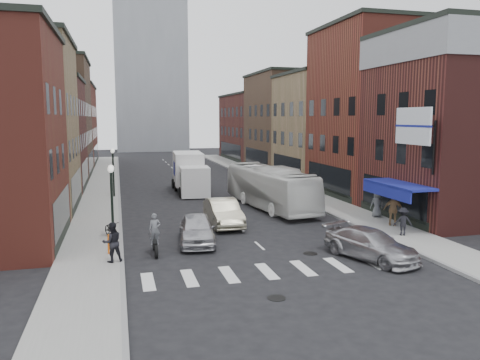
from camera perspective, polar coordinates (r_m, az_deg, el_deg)
name	(u,v)px	position (r m, az deg, el deg)	size (l,w,h in m)	color
ground	(265,251)	(23.78, 3.11, -8.64)	(160.00, 160.00, 0.00)	black
sidewalk_left	(102,191)	(44.24, -16.48, -1.25)	(3.00, 74.00, 0.15)	gray
sidewalk_right	(279,184)	(46.86, 4.76, -0.48)	(3.00, 74.00, 0.15)	gray
curb_left	(119,191)	(44.22, -14.54, -1.28)	(0.20, 74.00, 0.16)	gray
curb_right	(265,185)	(46.40, 3.01, -0.64)	(0.20, 74.00, 0.16)	gray
crosswalk_stripes	(286,270)	(21.08, 5.66, -10.82)	(12.00, 2.20, 0.01)	silver
bldg_left_mid_b	(25,134)	(46.43, -24.72, 5.07)	(10.30, 10.20, 10.30)	#481C19
bldg_left_far_a	(43,118)	(57.27, -22.92, 7.02)	(10.30, 12.20, 13.30)	brown
bldg_left_far_b	(58,125)	(71.17, -21.31, 6.29)	(10.30, 16.20, 11.30)	maroon
bldg_right_corner	(462,125)	(34.25, 25.43, 6.05)	(10.30, 9.20, 12.30)	#481C19
bldg_right_mid_a	(383,112)	(41.97, 17.08, 7.96)	(10.30, 10.20, 14.30)	maroon
bldg_right_mid_b	(331,127)	(50.76, 11.04, 6.34)	(10.30, 10.20, 11.30)	#927A50
bldg_right_far_a	(293,122)	(60.85, 6.52, 7.09)	(10.30, 12.20, 12.30)	brown
bldg_right_far_b	(261,127)	(74.09, 2.56, 6.44)	(10.30, 16.20, 10.30)	#481C19
awning_blue	(396,186)	(29.29, 18.45, -0.67)	(1.80, 5.00, 0.78)	navy
billboard_sign	(414,127)	(27.17, 20.48, 6.05)	(1.52, 3.00, 3.70)	black
distant_tower	(149,27)	(101.64, -11.08, 17.87)	(14.00, 14.00, 50.00)	#9399A0
streetlamp_near	(112,188)	(25.99, -15.39, -0.93)	(0.32, 1.22, 4.11)	black
streetlamp_far	(113,163)	(39.90, -15.22, 1.97)	(0.32, 1.22, 4.11)	black
bike_rack	(109,244)	(23.82, -15.73, -7.52)	(0.08, 0.68, 0.80)	#D8590C
box_truck	(190,173)	(41.92, -6.14, 0.83)	(2.81, 8.20, 3.51)	silver
motorcycle_rider	(155,235)	(23.31, -10.33, -6.65)	(0.59, 2.01, 2.05)	black
transit_bus	(270,187)	(34.58, 3.66, -0.88)	(2.61, 11.17, 3.11)	silver
sedan_left_near	(197,229)	(25.05, -5.30, -5.97)	(1.84, 4.57, 1.56)	#B8B7BC
sedan_left_far	(223,212)	(29.05, -2.05, -3.98)	(1.73, 4.95, 1.63)	beige
curb_car	(371,244)	(23.12, 15.64, -7.57)	(1.98, 4.88, 1.42)	#B1B0B5
parked_bicycle	(111,229)	(26.78, -15.43, -5.78)	(0.56, 1.61, 0.85)	black
ped_left_solo	(112,242)	(22.08, -15.32, -7.32)	(0.89, 0.51, 1.83)	black
ped_right_a	(403,221)	(27.56, 19.25, -4.79)	(1.01, 0.50, 1.56)	black
ped_right_b	(393,210)	(29.79, 18.20, -3.46)	(1.14, 0.57, 1.95)	olive
ped_right_c	(377,204)	(32.05, 16.35, -2.80)	(0.86, 0.56, 1.76)	slate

